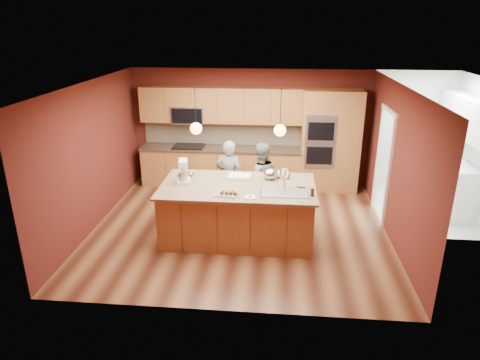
# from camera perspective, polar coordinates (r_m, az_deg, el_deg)

# --- Properties ---
(floor) EXTENTS (5.50, 5.50, 0.00)m
(floor) POSITION_cam_1_polar(r_m,az_deg,el_deg) (8.22, -0.04, -6.35)
(floor) COLOR #452213
(floor) RESTS_ON ground
(ceiling) EXTENTS (5.50, 5.50, 0.00)m
(ceiling) POSITION_cam_1_polar(r_m,az_deg,el_deg) (7.39, -0.05, 12.64)
(ceiling) COLOR white
(ceiling) RESTS_ON ground
(wall_back) EXTENTS (5.50, 0.00, 5.50)m
(wall_back) POSITION_cam_1_polar(r_m,az_deg,el_deg) (10.10, 1.28, 7.00)
(wall_back) COLOR #4D1A14
(wall_back) RESTS_ON ground
(wall_front) EXTENTS (5.50, 0.00, 5.50)m
(wall_front) POSITION_cam_1_polar(r_m,az_deg,el_deg) (5.39, -2.54, -5.54)
(wall_front) COLOR #4D1A14
(wall_front) RESTS_ON ground
(wall_left) EXTENTS (0.00, 5.00, 5.00)m
(wall_left) POSITION_cam_1_polar(r_m,az_deg,el_deg) (8.40, -19.10, 3.03)
(wall_left) COLOR #4D1A14
(wall_left) RESTS_ON ground
(wall_right) EXTENTS (0.00, 5.00, 5.00)m
(wall_right) POSITION_cam_1_polar(r_m,az_deg,el_deg) (7.94, 20.13, 1.92)
(wall_right) COLOR #4D1A14
(wall_right) RESTS_ON ground
(cabinet_run) EXTENTS (3.74, 0.64, 2.30)m
(cabinet_run) POSITION_cam_1_polar(r_m,az_deg,el_deg) (10.02, -2.73, 4.71)
(cabinet_run) COLOR brown
(cabinet_run) RESTS_ON floor
(oven_column) EXTENTS (1.30, 0.62, 2.30)m
(oven_column) POSITION_cam_1_polar(r_m,az_deg,el_deg) (9.90, 11.91, 5.09)
(oven_column) COLOR brown
(oven_column) RESTS_ON floor
(doorway_trim) EXTENTS (0.08, 1.11, 2.20)m
(doorway_trim) POSITION_cam_1_polar(r_m,az_deg,el_deg) (8.76, 18.54, 1.74)
(doorway_trim) COLOR white
(doorway_trim) RESTS_ON wall_right
(laundry_room) EXTENTS (2.60, 2.70, 2.70)m
(laundry_room) POSITION_cam_1_polar(r_m,az_deg,el_deg) (9.42, 28.35, 7.29)
(laundry_room) COLOR beige
(laundry_room) RESTS_ON ground
(pendant_left) EXTENTS (0.20, 0.20, 0.80)m
(pendant_left) POSITION_cam_1_polar(r_m,az_deg,el_deg) (7.31, -5.88, 6.88)
(pendant_left) COLOR black
(pendant_left) RESTS_ON ceiling
(pendant_right) EXTENTS (0.20, 0.20, 0.80)m
(pendant_right) POSITION_cam_1_polar(r_m,az_deg,el_deg) (7.17, 5.35, 6.64)
(pendant_right) COLOR black
(pendant_right) RESTS_ON ceiling
(island) EXTENTS (2.71, 1.51, 1.38)m
(island) POSITION_cam_1_polar(r_m,az_deg,el_deg) (7.70, -0.18, -4.09)
(island) COLOR brown
(island) RESTS_ON floor
(person_left) EXTENTS (0.62, 0.47, 1.53)m
(person_left) POSITION_cam_1_polar(r_m,az_deg,el_deg) (8.56, -1.43, 0.35)
(person_left) COLOR black
(person_left) RESTS_ON floor
(person_right) EXTENTS (0.84, 0.73, 1.49)m
(person_right) POSITION_cam_1_polar(r_m,az_deg,el_deg) (8.51, 2.74, 0.11)
(person_right) COLOR slate
(person_right) RESTS_ON floor
(stand_mixer) EXTENTS (0.27, 0.34, 0.42)m
(stand_mixer) POSITION_cam_1_polar(r_m,az_deg,el_deg) (7.64, -7.56, 0.93)
(stand_mixer) COLOR white
(stand_mixer) RESTS_ON island
(sheet_cake) EXTENTS (0.47, 0.35, 0.05)m
(sheet_cake) POSITION_cam_1_polar(r_m,az_deg,el_deg) (7.87, -0.07, 0.50)
(sheet_cake) COLOR white
(sheet_cake) RESTS_ON island
(cooling_rack) EXTENTS (0.41, 0.32, 0.02)m
(cooling_rack) POSITION_cam_1_polar(r_m,az_deg,el_deg) (7.11, -1.90, -1.88)
(cooling_rack) COLOR #A2A4A8
(cooling_rack) RESTS_ON island
(mixing_bowl) EXTENTS (0.25, 0.25, 0.21)m
(mixing_bowl) POSITION_cam_1_polar(r_m,az_deg,el_deg) (7.78, 4.02, 0.80)
(mixing_bowl) COLOR #AEB0B5
(mixing_bowl) RESTS_ON island
(plate) EXTENTS (0.18, 0.18, 0.01)m
(plate) POSITION_cam_1_polar(r_m,az_deg,el_deg) (6.98, 1.35, -2.32)
(plate) COLOR silver
(plate) RESTS_ON island
(tumbler) EXTENTS (0.07, 0.07, 0.14)m
(tumbler) POSITION_cam_1_polar(r_m,az_deg,el_deg) (7.13, 9.61, -1.61)
(tumbler) COLOR #3C1E13
(tumbler) RESTS_ON island
(phone) EXTENTS (0.15, 0.10, 0.01)m
(phone) POSITION_cam_1_polar(r_m,az_deg,el_deg) (7.46, 8.18, -1.01)
(phone) COLOR black
(phone) RESTS_ON island
(cupcakes_left) EXTENTS (0.23, 0.23, 0.07)m
(cupcakes_left) POSITION_cam_1_polar(r_m,az_deg,el_deg) (8.04, -7.08, 0.87)
(cupcakes_left) COLOR tan
(cupcakes_left) RESTS_ON island
(cupcakes_rack) EXTENTS (0.29, 0.15, 0.07)m
(cupcakes_rack) POSITION_cam_1_polar(r_m,az_deg,el_deg) (7.09, -1.52, -1.57)
(cupcakes_rack) COLOR tan
(cupcakes_rack) RESTS_ON island
(cupcakes_right) EXTENTS (0.35, 0.35, 0.08)m
(cupcakes_right) POSITION_cam_1_polar(r_m,az_deg,el_deg) (7.96, 5.47, 0.76)
(cupcakes_right) COLOR tan
(cupcakes_right) RESTS_ON island
(washer) EXTENTS (0.70, 0.72, 1.03)m
(washer) POSITION_cam_1_polar(r_m,az_deg,el_deg) (9.45, 26.79, -1.55)
(washer) COLOR white
(washer) RESTS_ON floor
(dryer) EXTENTS (0.75, 0.76, 1.03)m
(dryer) POSITION_cam_1_polar(r_m,az_deg,el_deg) (9.98, 25.69, -0.27)
(dryer) COLOR white
(dryer) RESTS_ON floor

